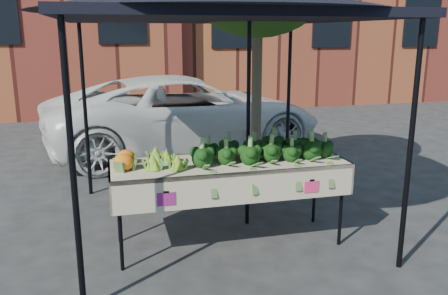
# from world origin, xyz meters

# --- Properties ---
(ground) EXTENTS (90.00, 90.00, 0.00)m
(ground) POSITION_xyz_m (0.00, 0.00, 0.00)
(ground) COLOR #252527
(table) EXTENTS (2.40, 0.81, 0.90)m
(table) POSITION_xyz_m (0.15, 0.08, 0.45)
(table) COLOR #C4B39D
(table) RESTS_ON ground
(canopy) EXTENTS (3.16, 3.16, 2.74)m
(canopy) POSITION_xyz_m (0.15, 0.63, 1.37)
(canopy) COLOR black
(canopy) RESTS_ON ground
(broccoli_heap) EXTENTS (1.54, 0.57, 0.26)m
(broccoli_heap) POSITION_xyz_m (0.51, 0.11, 1.03)
(broccoli_heap) COLOR black
(broccoli_heap) RESTS_ON table
(romanesco_cluster) EXTENTS (0.43, 0.57, 0.20)m
(romanesco_cluster) POSITION_xyz_m (-0.51, 0.12, 1.00)
(romanesco_cluster) COLOR #72A42B
(romanesco_cluster) RESTS_ON table
(cauliflower_pair) EXTENTS (0.23, 0.43, 0.18)m
(cauliflower_pair) POSITION_xyz_m (-0.88, 0.15, 0.99)
(cauliflower_pair) COLOR orange
(cauliflower_pair) RESTS_ON table
(vehicle) EXTENTS (1.76, 2.54, 5.11)m
(vehicle) POSITION_xyz_m (0.40, 4.15, 2.55)
(vehicle) COLOR white
(vehicle) RESTS_ON ground
(street_tree) EXTENTS (1.88, 1.88, 3.71)m
(street_tree) POSITION_xyz_m (0.83, 1.27, 1.86)
(street_tree) COLOR #1E4C14
(street_tree) RESTS_ON ground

